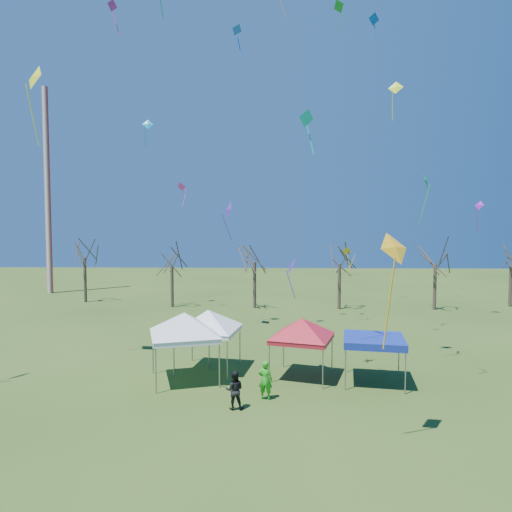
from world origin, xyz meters
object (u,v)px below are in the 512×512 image
(person_dark, at_px, (234,390))
(tent_white_west, at_px, (184,317))
(tent_red, at_px, (302,322))
(tent_blue, at_px, (374,341))
(tree_5, at_px, (512,251))
(person_green, at_px, (265,380))
(tree_1, at_px, (172,250))
(tent_white_mid, at_px, (208,314))
(tree_3, at_px, (340,248))
(tree_4, at_px, (436,248))
(radio_mast, at_px, (47,191))
(tree_2, at_px, (255,245))
(tree_0, at_px, (84,242))

(person_dark, bearing_deg, tent_white_west, -52.17)
(tent_red, height_order, tent_blue, tent_red)
(tree_5, relative_size, person_green, 4.08)
(tent_white_west, relative_size, person_dark, 2.63)
(tree_1, bearing_deg, person_green, -68.34)
(person_green, bearing_deg, tent_white_mid, -41.94)
(tree_3, xyz_separation_m, tree_4, (9.32, -0.04, -0.02))
(tent_blue, bearing_deg, tree_3, 86.25)
(tree_1, relative_size, tent_red, 1.86)
(radio_mast, bearing_deg, tent_red, -46.82)
(radio_mast, height_order, tent_white_mid, radio_mast)
(tree_5, xyz_separation_m, tent_white_west, (-28.97, -23.59, -2.36))
(tent_blue, height_order, person_green, tent_blue)
(radio_mast, bearing_deg, tree_1, -28.48)
(radio_mast, relative_size, tree_2, 3.06)
(tree_4, bearing_deg, tree_3, 179.74)
(tree_5, bearing_deg, tree_0, 178.31)
(tree_5, xyz_separation_m, tent_blue, (-19.10, -23.60, -3.53))
(tree_1, distance_m, person_dark, 27.69)
(radio_mast, height_order, tree_4, radio_mast)
(tree_3, distance_m, tent_blue, 21.97)
(radio_mast, bearing_deg, tree_3, -16.31)
(radio_mast, height_order, tree_0, radio_mast)
(tent_white_west, relative_size, tent_blue, 1.29)
(tree_1, xyz_separation_m, tree_3, (16.80, -0.60, 0.29))
(tent_blue, bearing_deg, tent_white_west, 179.95)
(tent_white_mid, xyz_separation_m, tent_red, (5.19, -1.13, -0.19))
(person_green, distance_m, person_dark, 1.83)
(radio_mast, xyz_separation_m, tree_5, (51.72, -7.93, -6.77))
(tree_2, bearing_deg, tree_5, 3.70)
(tree_1, relative_size, tree_3, 0.95)
(tree_3, bearing_deg, radio_mast, 163.69)
(tent_blue, height_order, person_dark, tent_blue)
(radio_mast, height_order, tree_3, radio_mast)
(tree_1, height_order, tree_2, tree_2)
(tree_5, bearing_deg, tent_white_west, -140.84)
(radio_mast, height_order, tree_5, radio_mast)
(tent_white_mid, height_order, tent_blue, tent_white_mid)
(tent_red, bearing_deg, tree_2, 98.88)
(tree_2, bearing_deg, tree_3, -2.27)
(tent_white_west, bearing_deg, tent_red, 6.19)
(person_green, bearing_deg, tent_white_west, -19.52)
(tree_5, bearing_deg, tree_2, -176.30)
(tent_white_west, xyz_separation_m, person_dark, (2.93, -3.73, -2.51))
(tree_1, height_order, tent_red, tree_1)
(radio_mast, distance_m, tree_1, 20.72)
(tree_0, xyz_separation_m, tree_3, (26.88, -3.34, -0.41))
(tree_3, height_order, tree_5, tree_3)
(tree_0, height_order, tree_1, tree_0)
(radio_mast, distance_m, tree_5, 52.76)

